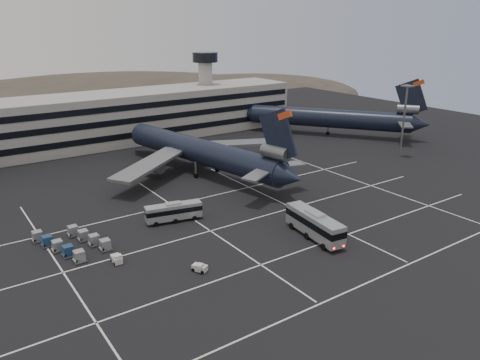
% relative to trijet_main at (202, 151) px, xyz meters
% --- Properties ---
extents(ground, '(260.00, 260.00, 0.00)m').
position_rel_trijet_main_xyz_m(ground, '(-8.73, -31.83, -5.25)').
color(ground, black).
rests_on(ground, ground).
extents(lane_markings, '(90.00, 55.62, 0.01)m').
position_rel_trijet_main_xyz_m(lane_markings, '(-7.78, -31.11, -5.24)').
color(lane_markings, silver).
rests_on(lane_markings, ground).
extents(terminal, '(125.00, 26.00, 24.00)m').
position_rel_trijet_main_xyz_m(terminal, '(-11.67, 39.31, 1.68)').
color(terminal, gray).
rests_on(terminal, ground).
extents(hills, '(352.00, 180.00, 44.00)m').
position_rel_trijet_main_xyz_m(hills, '(9.26, 138.17, -17.32)').
color(hills, '#38332B').
rests_on(hills, ground).
extents(lightpole_right, '(2.40, 2.40, 18.28)m').
position_rel_trijet_main_xyz_m(lightpole_right, '(49.27, -16.83, 6.57)').
color(lightpole_right, slate).
rests_on(lightpole_right, ground).
extents(trijet_main, '(46.69, 57.47, 18.08)m').
position_rel_trijet_main_xyz_m(trijet_main, '(0.00, 0.00, 0.00)').
color(trijet_main, black).
rests_on(trijet_main, ground).
extents(trijet_far, '(39.56, 49.47, 18.08)m').
position_rel_trijet_main_xyz_m(trijet_far, '(51.83, 10.55, 0.18)').
color(trijet_far, black).
rests_on(trijet_far, ground).
extents(bus_near, '(4.42, 12.80, 4.43)m').
position_rel_trijet_main_xyz_m(bus_near, '(-2.16, -39.44, -2.83)').
color(bus_near, '#96999E').
rests_on(bus_near, ground).
extents(bus_far, '(10.09, 4.30, 3.47)m').
position_rel_trijet_main_xyz_m(bus_far, '(-17.85, -20.70, -3.35)').
color(bus_far, '#96999E').
rests_on(bus_far, ground).
extents(tug_a, '(1.41, 2.24, 1.39)m').
position_rel_trijet_main_xyz_m(tug_a, '(-31.51, -29.41, -4.63)').
color(tug_a, silver).
rests_on(tug_a, ground).
extents(tug_b, '(2.08, 2.38, 1.32)m').
position_rel_trijet_main_xyz_m(tug_b, '(-22.80, -38.41, -4.66)').
color(tug_b, silver).
rests_on(tug_b, ground).
extents(uld_cluster, '(10.13, 12.97, 1.70)m').
position_rel_trijet_main_xyz_m(uld_cluster, '(-35.44, -20.66, -4.42)').
color(uld_cluster, '#2D2D30').
rests_on(uld_cluster, ground).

